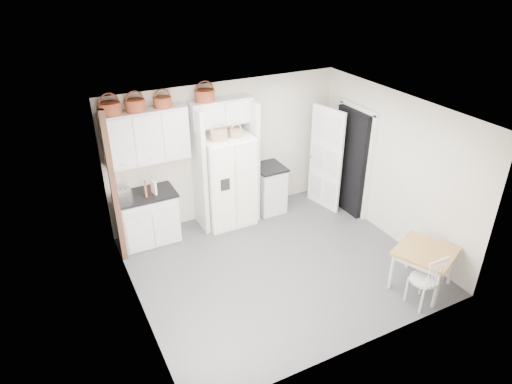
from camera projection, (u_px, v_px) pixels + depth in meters
floor at (278, 265)px, 7.54m from camera, size 4.50×4.50×0.00m
ceiling at (282, 114)px, 6.31m from camera, size 4.50×4.50×0.00m
wall_back at (226, 150)px, 8.50m from camera, size 4.50×0.00×4.50m
wall_left at (132, 233)px, 6.02m from camera, size 0.00×4.00×4.00m
wall_right at (393, 168)px, 7.83m from camera, size 0.00×4.00×4.00m
refrigerator at (227, 180)px, 8.37m from camera, size 0.89×0.72×1.73m
base_cab_left at (148, 218)px, 7.99m from camera, size 0.97×0.61×0.90m
base_cab_right at (269, 189)px, 8.96m from camera, size 0.51×0.61×0.90m
dining_table at (422, 268)px, 6.93m from camera, size 1.05×1.05×0.66m
windsor_chair at (424, 279)px, 6.53m from camera, size 0.44×0.40×0.88m
counter_left at (145, 194)px, 7.77m from camera, size 1.01×0.66×0.04m
counter_right at (269, 167)px, 8.74m from camera, size 0.55×0.65×0.04m
toaster at (124, 193)px, 7.59m from camera, size 0.24×0.14×0.16m
cookbook_red at (146, 189)px, 7.64m from camera, size 0.07×0.17×0.25m
cookbook_cream at (154, 187)px, 7.70m from camera, size 0.07×0.17×0.24m
basket_upper_a at (110, 109)px, 7.02m from camera, size 0.34×0.34×0.19m
basket_upper_b at (135, 105)px, 7.18m from camera, size 0.31×0.31×0.18m
basket_upper_c at (163, 102)px, 7.36m from camera, size 0.29×0.29×0.17m
basket_bridge_a at (205, 95)px, 7.65m from camera, size 0.34×0.34×0.19m
basket_fridge_a at (219, 135)px, 7.77m from camera, size 0.31×0.31×0.16m
basket_fridge_b at (236, 133)px, 7.91m from camera, size 0.23×0.23×0.12m
upper_cabinet at (146, 137)px, 7.48m from camera, size 1.40×0.34×0.90m
bridge_cabinet at (221, 112)px, 7.91m from camera, size 1.12×0.34×0.45m
fridge_panel_left at (199, 171)px, 8.07m from camera, size 0.08×0.60×2.30m
fridge_panel_right at (251, 160)px, 8.48m from camera, size 0.08×0.60×2.30m
trim_post at (114, 190)px, 7.10m from camera, size 0.09×0.09×2.60m
doorway_void at (351, 162)px, 8.71m from camera, size 0.18×0.85×2.05m
door_slab at (326, 159)px, 8.83m from camera, size 0.21×0.79×2.05m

